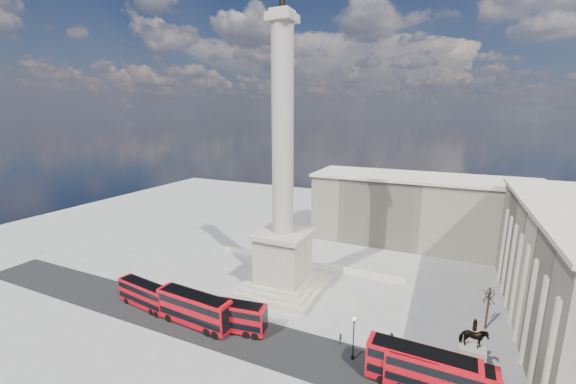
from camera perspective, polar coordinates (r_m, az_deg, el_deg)
The scene contains 17 objects.
ground at distance 62.37m, azimuth -2.86°, elevation -17.25°, with size 180.00×180.00×0.00m, color #9E9D96.
asphalt_road at distance 52.94m, azimuth -3.06°, elevation -23.24°, with size 120.00×9.00×0.01m, color black.
nelsons_column at distance 61.36m, azimuth -0.83°, elevation -4.59°, with size 14.00×14.00×49.85m.
balustrade_wall at distance 75.15m, azimuth 2.88°, elevation -11.39°, with size 40.00×0.60×1.10m, color beige.
building_northeast at distance 90.96m, azimuth 20.55°, elevation -2.75°, with size 51.00×17.00×16.60m.
red_bus_a at distance 54.87m, azimuth -9.36°, elevation -19.08°, with size 11.22×4.00×4.45m.
red_bus_b at distance 56.85m, azimuth -14.86°, elevation -17.80°, with size 12.49×3.60×5.00m.
red_bus_c at distance 47.30m, azimuth 20.84°, elevation -25.17°, with size 12.25×3.13×4.94m.
red_bus_d at distance 47.20m, azimuth 23.29°, elevation -25.66°, with size 11.66×2.83×4.72m.
red_bus_e at distance 64.17m, azimuth -22.12°, elevation -15.07°, with size 10.64×3.69×4.23m.
victorian_lamp at distance 48.93m, azimuth 10.56°, elevation -21.74°, with size 0.52×0.52×6.01m.
equestrian_statue at distance 50.97m, azimuth 27.45°, elevation -22.67°, with size 3.70×2.78×7.79m.
bare_tree_mid at distance 60.41m, azimuth 29.77°, elevation -14.26°, with size 1.80×1.80×6.84m.
bare_tree_far at distance 63.20m, azimuth 38.99°, elevation -14.38°, with size 1.64×1.64×6.71m.
pedestrian_walking at distance 54.38m, azimuth 16.36°, elevation -21.69°, with size 0.58×0.38×1.59m, color black.
pedestrian_standing at distance 54.07m, azimuth 16.43°, elevation -21.85°, with size 0.82×0.64×1.70m, color black.
pedestrian_crossing at distance 52.96m, azimuth 8.48°, elevation -22.36°, with size 0.88×0.37×1.51m, color black.
Camera 1 is at (25.27, -47.98, 30.81)m, focal length 22.00 mm.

